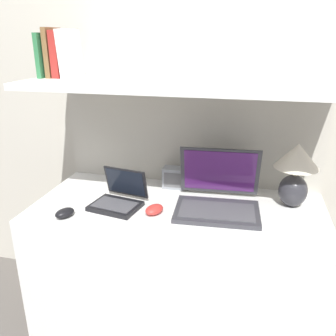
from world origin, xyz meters
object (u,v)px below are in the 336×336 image
(laptop_large, at_px, (218,197))
(book_white, at_px, (70,54))
(book_red, at_px, (61,54))
(book_green, at_px, (47,55))
(book_brown, at_px, (53,53))
(router_box, at_px, (174,178))
(laptop_small, at_px, (119,198))
(second_mouse, at_px, (65,213))
(computer_mouse, at_px, (154,209))
(table_lamp, at_px, (296,169))

(laptop_large, height_order, book_white, book_white)
(laptop_large, distance_m, book_red, 0.97)
(book_green, xyz_separation_m, book_brown, (0.03, 0.00, 0.01))
(router_box, bearing_deg, laptop_small, -127.43)
(second_mouse, height_order, book_red, book_red)
(book_green, bearing_deg, book_brown, 0.00)
(laptop_small, relative_size, computer_mouse, 2.18)
(table_lamp, distance_m, book_green, 1.25)
(book_green, distance_m, book_white, 0.12)
(book_brown, bearing_deg, book_red, 0.00)
(computer_mouse, relative_size, book_white, 0.55)
(laptop_large, relative_size, book_brown, 1.83)
(laptop_small, bearing_deg, table_lamp, 13.35)
(second_mouse, bearing_deg, book_red, 109.90)
(book_red, bearing_deg, second_mouse, -70.10)
(router_box, xyz_separation_m, book_green, (-0.57, -0.15, 0.61))
(laptop_large, xyz_separation_m, book_brown, (-0.79, 0.04, 0.62))
(book_green, distance_m, book_brown, 0.03)
(computer_mouse, bearing_deg, book_white, 159.60)
(router_box, xyz_separation_m, book_brown, (-0.54, -0.15, 0.62))
(computer_mouse, relative_size, book_red, 0.57)
(book_green, bearing_deg, computer_mouse, -16.33)
(laptop_large, bearing_deg, second_mouse, -159.45)
(laptop_large, relative_size, book_white, 1.87)
(laptop_large, relative_size, book_green, 2.04)
(table_lamp, bearing_deg, book_green, -176.60)
(computer_mouse, bearing_deg, book_brown, 162.71)
(router_box, height_order, book_white, book_white)
(table_lamp, bearing_deg, book_white, -176.21)
(table_lamp, height_order, router_box, table_lamp)
(book_red, bearing_deg, book_brown, 180.00)
(laptop_large, distance_m, book_white, 0.94)
(table_lamp, xyz_separation_m, computer_mouse, (-0.61, -0.23, -0.16))
(computer_mouse, xyz_separation_m, router_box, (0.02, 0.31, 0.03))
(table_lamp, bearing_deg, laptop_large, -161.83)
(second_mouse, distance_m, book_brown, 0.73)
(table_lamp, relative_size, second_mouse, 2.81)
(book_red, xyz_separation_m, book_white, (0.05, 0.00, 0.00))
(book_brown, bearing_deg, table_lamp, 3.50)
(laptop_small, height_order, router_box, laptop_small)
(book_brown, bearing_deg, book_white, 0.00)
(computer_mouse, distance_m, book_green, 0.86)
(computer_mouse, xyz_separation_m, book_white, (-0.43, 0.16, 0.66))
(laptop_small, bearing_deg, router_box, 52.57)
(laptop_large, relative_size, second_mouse, 3.68)
(second_mouse, distance_m, book_red, 0.72)
(second_mouse, bearing_deg, router_box, 47.56)
(computer_mouse, relative_size, book_green, 0.60)
(computer_mouse, bearing_deg, laptop_small, 167.35)
(laptop_small, relative_size, second_mouse, 2.34)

